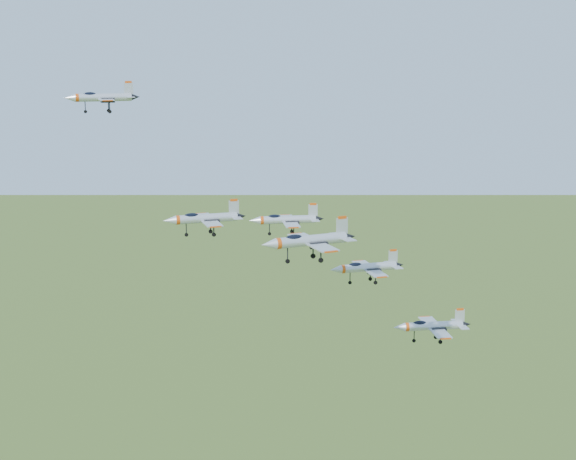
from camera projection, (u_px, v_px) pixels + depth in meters
name	position (u px, v px, depth m)	size (l,w,h in m)	color
jet_lead	(101.00, 97.00, 120.29)	(11.25, 9.38, 3.01)	#AFB6BC
jet_left_high	(204.00, 218.00, 122.77)	(12.98, 10.82, 3.47)	#AFB6BC
jet_right_high	(308.00, 240.00, 107.05)	(13.84, 11.40, 3.71)	#AFB6BC
jet_left_low	(286.00, 219.00, 139.95)	(13.02, 11.09, 3.55)	#AFB6BC
jet_right_low	(366.00, 267.00, 117.56)	(11.56, 9.68, 3.10)	#AFB6BC
jet_trail	(431.00, 326.00, 139.60)	(13.74, 11.71, 3.75)	#AFB6BC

